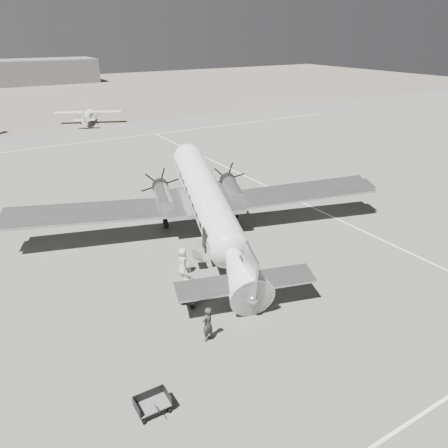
{
  "coord_description": "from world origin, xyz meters",
  "views": [
    {
      "loc": [
        -13.08,
        -20.89,
        14.2
      ],
      "look_at": [
        0.95,
        2.1,
        2.2
      ],
      "focal_mm": 35.0,
      "sensor_mm": 36.0,
      "label": 1
    }
  ],
  "objects_px": {
    "hangar_main": "(19,72)",
    "light_plane_right": "(88,117)",
    "ground_crew": "(207,324)",
    "baggage_cart_near": "(193,295)",
    "passenger": "(183,262)",
    "baggage_cart_far": "(152,404)",
    "dc3_airliner": "(209,207)",
    "ramp_agent": "(189,278)"
  },
  "relations": [
    {
      "from": "baggage_cart_near",
      "to": "ramp_agent",
      "type": "xyz_separation_m",
      "value": [
        0.33,
        1.15,
        0.46
      ]
    },
    {
      "from": "passenger",
      "to": "ramp_agent",
      "type": "bearing_deg",
      "value": -175.56
    },
    {
      "from": "baggage_cart_near",
      "to": "baggage_cart_far",
      "type": "relative_size",
      "value": 1.1
    },
    {
      "from": "baggage_cart_near",
      "to": "hangar_main",
      "type": "bearing_deg",
      "value": 60.56
    },
    {
      "from": "baggage_cart_near",
      "to": "passenger",
      "type": "bearing_deg",
      "value": 48.66
    },
    {
      "from": "hangar_main",
      "to": "light_plane_right",
      "type": "bearing_deg",
      "value": -89.48
    },
    {
      "from": "light_plane_right",
      "to": "baggage_cart_far",
      "type": "height_order",
      "value": "light_plane_right"
    },
    {
      "from": "ramp_agent",
      "to": "baggage_cart_near",
      "type": "bearing_deg",
      "value": 176.89
    },
    {
      "from": "hangar_main",
      "to": "ramp_agent",
      "type": "distance_m",
      "value": 121.27
    },
    {
      "from": "light_plane_right",
      "to": "baggage_cart_far",
      "type": "distance_m",
      "value": 62.56
    },
    {
      "from": "passenger",
      "to": "light_plane_right",
      "type": "bearing_deg",
      "value": 11.18
    },
    {
      "from": "baggage_cart_near",
      "to": "baggage_cart_far",
      "type": "height_order",
      "value": "baggage_cart_near"
    },
    {
      "from": "ground_crew",
      "to": "passenger",
      "type": "distance_m",
      "value": 6.63
    },
    {
      "from": "baggage_cart_near",
      "to": "dc3_airliner",
      "type": "bearing_deg",
      "value": 28.07
    },
    {
      "from": "light_plane_right",
      "to": "baggage_cart_far",
      "type": "bearing_deg",
      "value": -80.64
    },
    {
      "from": "light_plane_right",
      "to": "hangar_main",
      "type": "bearing_deg",
      "value": 113.12
    },
    {
      "from": "hangar_main",
      "to": "baggage_cart_near",
      "type": "bearing_deg",
      "value": -94.05
    },
    {
      "from": "ground_crew",
      "to": "baggage_cart_near",
      "type": "bearing_deg",
      "value": -124.1
    },
    {
      "from": "dc3_airliner",
      "to": "light_plane_right",
      "type": "distance_m",
      "value": 48.81
    },
    {
      "from": "ramp_agent",
      "to": "passenger",
      "type": "distance_m",
      "value": 1.99
    },
    {
      "from": "ground_crew",
      "to": "hangar_main",
      "type": "bearing_deg",
      "value": -112.53
    },
    {
      "from": "hangar_main",
      "to": "passenger",
      "type": "xyz_separation_m",
      "value": [
        -7.77,
        -119.05,
        -2.39
      ]
    },
    {
      "from": "baggage_cart_far",
      "to": "dc3_airliner",
      "type": "bearing_deg",
      "value": 52.26
    },
    {
      "from": "baggage_cart_far",
      "to": "ground_crew",
      "type": "xyz_separation_m",
      "value": [
        4.13,
        2.8,
        0.53
      ]
    },
    {
      "from": "dc3_airliner",
      "to": "baggage_cart_far",
      "type": "relative_size",
      "value": 19.77
    },
    {
      "from": "ground_crew",
      "to": "light_plane_right",
      "type": "bearing_deg",
      "value": -118.12
    },
    {
      "from": "ramp_agent",
      "to": "hangar_main",
      "type": "bearing_deg",
      "value": 8.9
    },
    {
      "from": "baggage_cart_near",
      "to": "passenger",
      "type": "distance_m",
      "value": 3.22
    },
    {
      "from": "hangar_main",
      "to": "baggage_cart_far",
      "type": "height_order",
      "value": "hangar_main"
    },
    {
      "from": "light_plane_right",
      "to": "baggage_cart_near",
      "type": "distance_m",
      "value": 55.55
    },
    {
      "from": "dc3_airliner",
      "to": "baggage_cart_near",
      "type": "distance_m",
      "value": 8.05
    },
    {
      "from": "ground_crew",
      "to": "ramp_agent",
      "type": "bearing_deg",
      "value": -124.1
    },
    {
      "from": "light_plane_right",
      "to": "ramp_agent",
      "type": "distance_m",
      "value": 54.36
    },
    {
      "from": "baggage_cart_far",
      "to": "ground_crew",
      "type": "height_order",
      "value": "ground_crew"
    },
    {
      "from": "light_plane_right",
      "to": "baggage_cart_near",
      "type": "xyz_separation_m",
      "value": [
        -9.25,
        -54.77,
        -0.68
      ]
    },
    {
      "from": "baggage_cart_far",
      "to": "passenger",
      "type": "bearing_deg",
      "value": 57.42
    },
    {
      "from": "light_plane_right",
      "to": "ground_crew",
      "type": "distance_m",
      "value": 58.98
    },
    {
      "from": "hangar_main",
      "to": "passenger",
      "type": "bearing_deg",
      "value": -93.74
    },
    {
      "from": "light_plane_right",
      "to": "ground_crew",
      "type": "xyz_separation_m",
      "value": [
        -10.2,
        -58.09,
        -0.19
      ]
    },
    {
      "from": "light_plane_right",
      "to": "baggage_cart_near",
      "type": "relative_size",
      "value": 6.82
    },
    {
      "from": "light_plane_right",
      "to": "passenger",
      "type": "height_order",
      "value": "light_plane_right"
    },
    {
      "from": "hangar_main",
      "to": "baggage_cart_far",
      "type": "xyz_separation_m",
      "value": [
        -13.73,
        -128.23,
        -2.89
      ]
    }
  ]
}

